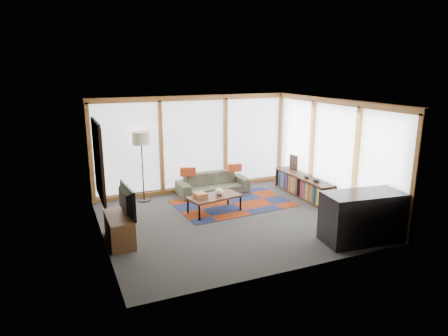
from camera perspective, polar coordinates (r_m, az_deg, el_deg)
name	(u,v)px	position (r m, az deg, el deg)	size (l,w,h in m)	color
ground	(231,220)	(8.99, 1.02, -7.39)	(5.50, 5.50, 0.00)	#2A2927
room_envelope	(241,146)	(9.25, 2.42, 3.17)	(5.52, 5.02, 2.62)	#433831
rug	(233,203)	(10.00, 1.30, -5.09)	(2.79, 1.79, 0.01)	#662108
sofa	(213,184)	(10.73, -1.63, -2.23)	(1.90, 0.74, 0.55)	#3A3F2D
pillow_left	(188,172)	(10.44, -5.18, -0.52)	(0.41, 0.12, 0.23)	#C4411F
pillow_right	(235,168)	(10.85, 1.54, 0.05)	(0.38, 0.11, 0.21)	#C4411F
floor_lamp	(142,167)	(10.18, -11.57, 0.15)	(0.45, 0.45, 1.78)	black
coffee_table	(214,204)	(9.37, -1.38, -5.17)	(1.21, 0.60, 0.40)	#332116
book_stack	(200,195)	(9.20, -3.44, -3.88)	(0.26, 0.32, 0.11)	#97582F
vase	(219,192)	(9.34, -0.69, -3.38)	(0.20, 0.20, 0.17)	silver
bookshelf	(303,186)	(10.69, 11.24, -2.57)	(0.40, 2.20, 0.55)	#332116
bowl_a	(317,180)	(10.13, 13.08, -1.69)	(0.20, 0.20, 0.10)	black
bowl_b	(307,177)	(10.42, 11.71, -1.24)	(0.15, 0.15, 0.08)	black
shelf_picture	(294,162)	(11.20, 9.91, 0.80)	(0.04, 0.31, 0.41)	black
tv_console	(119,229)	(8.07, -14.72, -8.41)	(0.45, 1.08, 0.54)	brown
television	(122,201)	(7.87, -14.31, -4.60)	(1.01, 0.13, 0.58)	black
bar_counter	(362,217)	(8.25, 19.14, -6.61)	(1.54, 0.72, 0.97)	black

